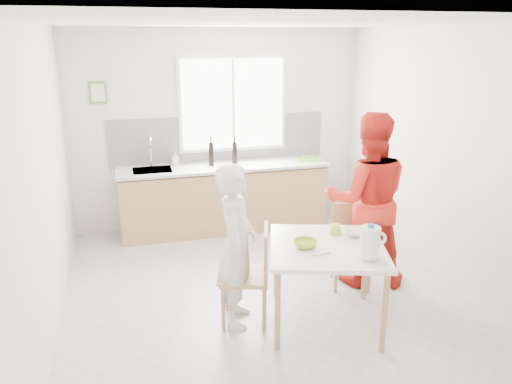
# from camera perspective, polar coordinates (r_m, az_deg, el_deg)

# --- Properties ---
(ground) EXTENTS (4.50, 4.50, 0.00)m
(ground) POSITION_cam_1_polar(r_m,az_deg,el_deg) (5.32, 0.78, -11.68)
(ground) COLOR #B7B7B2
(ground) RESTS_ON ground
(room_shell) EXTENTS (4.50, 4.50, 4.50)m
(room_shell) POSITION_cam_1_polar(r_m,az_deg,el_deg) (4.75, 0.87, 5.95)
(room_shell) COLOR silver
(room_shell) RESTS_ON ground
(window) EXTENTS (1.50, 0.06, 1.30)m
(window) POSITION_cam_1_polar(r_m,az_deg,el_deg) (6.92, -2.66, 10.02)
(window) COLOR white
(window) RESTS_ON room_shell
(backsplash) EXTENTS (3.00, 0.02, 0.65)m
(backsplash) POSITION_cam_1_polar(r_m,az_deg,el_deg) (6.97, -4.24, 6.08)
(backsplash) COLOR white
(backsplash) RESTS_ON room_shell
(picture_frame) EXTENTS (0.22, 0.03, 0.28)m
(picture_frame) POSITION_cam_1_polar(r_m,az_deg,el_deg) (6.75, -17.62, 10.76)
(picture_frame) COLOR #50863D
(picture_frame) RESTS_ON room_shell
(kitchen_counter) EXTENTS (2.84, 0.64, 1.37)m
(kitchen_counter) POSITION_cam_1_polar(r_m,az_deg,el_deg) (6.90, -3.66, -0.96)
(kitchen_counter) COLOR tan
(kitchen_counter) RESTS_ON ground
(dining_table) EXTENTS (1.27, 1.27, 0.79)m
(dining_table) POSITION_cam_1_polar(r_m,az_deg,el_deg) (4.60, 8.11, -6.96)
(dining_table) COLOR white
(dining_table) RESTS_ON ground
(chair_left) EXTENTS (0.54, 0.54, 0.94)m
(chair_left) POSITION_cam_1_polar(r_m,az_deg,el_deg) (4.65, -0.44, -9.03)
(chair_left) COLOR tan
(chair_left) RESTS_ON ground
(chair_far) EXTENTS (0.50, 0.50, 0.87)m
(chair_far) POSITION_cam_1_polar(r_m,az_deg,el_deg) (5.47, 10.77, -5.55)
(chair_far) COLOR tan
(chair_far) RESTS_ON ground
(person_white) EXTENTS (0.51, 0.64, 1.54)m
(person_white) POSITION_cam_1_polar(r_m,az_deg,el_deg) (4.55, -2.23, -6.17)
(person_white) COLOR silver
(person_white) RESTS_ON ground
(person_red) EXTENTS (1.07, 0.94, 1.87)m
(person_red) POSITION_cam_1_polar(r_m,az_deg,el_deg) (5.38, 12.55, -0.92)
(person_red) COLOR red
(person_red) RESTS_ON ground
(bowl_green) EXTENTS (0.26, 0.26, 0.07)m
(bowl_green) POSITION_cam_1_polar(r_m,az_deg,el_deg) (4.49, 5.68, -5.90)
(bowl_green) COLOR #9FC42D
(bowl_green) RESTS_ON dining_table
(bowl_white) EXTENTS (0.29, 0.29, 0.06)m
(bowl_white) POSITION_cam_1_polar(r_m,az_deg,el_deg) (4.83, 11.40, -4.53)
(bowl_white) COLOR white
(bowl_white) RESTS_ON dining_table
(milk_jug) EXTENTS (0.23, 0.17, 0.29)m
(milk_jug) POSITION_cam_1_polar(r_m,az_deg,el_deg) (4.30, 12.95, -5.55)
(milk_jug) COLOR white
(milk_jug) RESTS_ON dining_table
(green_box) EXTENTS (0.12, 0.12, 0.09)m
(green_box) POSITION_cam_1_polar(r_m,az_deg,el_deg) (4.82, 9.01, -4.22)
(green_box) COLOR #A6D731
(green_box) RESTS_ON dining_table
(spoon) EXTENTS (0.16, 0.02, 0.01)m
(spoon) POSITION_cam_1_polar(r_m,az_deg,el_deg) (4.35, 7.41, -7.07)
(spoon) COLOR #A5A5AA
(spoon) RESTS_ON dining_table
(cutting_board) EXTENTS (0.39, 0.32, 0.01)m
(cutting_board) POSITION_cam_1_polar(r_m,az_deg,el_deg) (7.09, 6.18, 3.74)
(cutting_board) COLOR #68B62A
(cutting_board) RESTS_ON kitchen_counter
(wine_bottle_a) EXTENTS (0.07, 0.07, 0.32)m
(wine_bottle_a) POSITION_cam_1_polar(r_m,az_deg,el_deg) (6.72, -5.14, 4.37)
(wine_bottle_a) COLOR black
(wine_bottle_a) RESTS_ON kitchen_counter
(wine_bottle_b) EXTENTS (0.07, 0.07, 0.30)m
(wine_bottle_b) POSITION_cam_1_polar(r_m,az_deg,el_deg) (6.83, -2.45, 4.55)
(wine_bottle_b) COLOR black
(wine_bottle_b) RESTS_ON kitchen_counter
(jar_amber) EXTENTS (0.06, 0.06, 0.16)m
(jar_amber) POSITION_cam_1_polar(r_m,az_deg,el_deg) (6.86, -2.45, 4.00)
(jar_amber) COLOR #966320
(jar_amber) RESTS_ON kitchen_counter
(soap_bottle) EXTENTS (0.09, 0.09, 0.19)m
(soap_bottle) POSITION_cam_1_polar(r_m,az_deg,el_deg) (6.80, -9.24, 3.81)
(soap_bottle) COLOR #999999
(soap_bottle) RESTS_ON kitchen_counter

